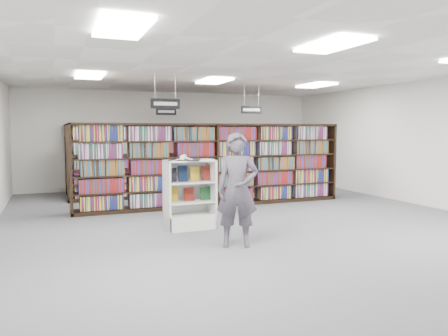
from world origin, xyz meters
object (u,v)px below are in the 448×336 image
object	(u,v)px
open_book	(184,159)
shopper	(237,190)
bookshelf_row_near	(214,165)
endcap_display	(189,205)

from	to	relation	value
open_book	shopper	bearing A→B (deg)	-48.08
bookshelf_row_near	shopper	bearing A→B (deg)	-104.49
bookshelf_row_near	endcap_display	distance (m)	2.72
endcap_display	shopper	world-z (taller)	shopper
bookshelf_row_near	open_book	size ratio (longest dim) A/B	10.30
open_book	bookshelf_row_near	bearing A→B (deg)	81.04
bookshelf_row_near	shopper	size ratio (longest dim) A/B	3.70
endcap_display	shopper	bearing A→B (deg)	-78.86
open_book	shopper	xyz separation A→B (m)	(0.50, -1.45, -0.44)
bookshelf_row_near	shopper	world-z (taller)	bookshelf_row_near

